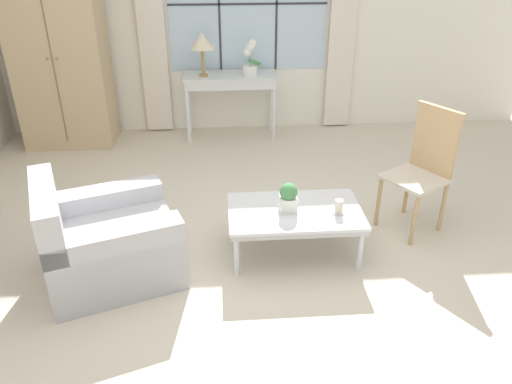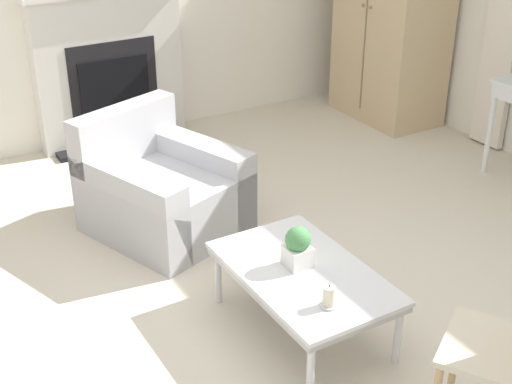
% 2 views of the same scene
% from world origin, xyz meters
% --- Properties ---
extents(ground_plane, '(14.00, 14.00, 0.00)m').
position_xyz_m(ground_plane, '(0.00, 0.00, 0.00)').
color(ground_plane, beige).
extents(wall_back_windowed, '(7.20, 0.14, 2.80)m').
position_xyz_m(wall_back_windowed, '(0.00, 3.02, 1.39)').
color(wall_back_windowed, white).
rests_on(wall_back_windowed, ground_plane).
extents(armoire, '(1.09, 0.66, 2.22)m').
position_xyz_m(armoire, '(-2.16, 2.65, 1.12)').
color(armoire, tan).
rests_on(armoire, ground_plane).
extents(console_table, '(1.11, 0.46, 0.78)m').
position_xyz_m(console_table, '(-0.24, 2.71, 0.68)').
color(console_table, silver).
rests_on(console_table, ground_plane).
extents(table_lamp, '(0.29, 0.29, 0.50)m').
position_xyz_m(table_lamp, '(-0.55, 2.66, 1.17)').
color(table_lamp, '#9E7F47').
rests_on(table_lamp, console_table).
extents(potted_orchid, '(0.22, 0.17, 0.41)m').
position_xyz_m(potted_orchid, '(-0.00, 2.68, 0.95)').
color(potted_orchid, white).
rests_on(potted_orchid, console_table).
extents(armchair_upholstered, '(1.15, 1.09, 0.81)m').
position_xyz_m(armchair_upholstered, '(-1.24, -0.08, 0.27)').
color(armchair_upholstered, '#B2B2B7').
rests_on(armchair_upholstered, ground_plane).
extents(side_chair_wooden, '(0.61, 0.61, 1.07)m').
position_xyz_m(side_chair_wooden, '(1.32, 0.45, 0.60)').
color(side_chair_wooden, beige).
rests_on(side_chair_wooden, ground_plane).
extents(coffee_table, '(1.04, 0.64, 0.39)m').
position_xyz_m(coffee_table, '(0.19, 0.11, 0.35)').
color(coffee_table, silver).
rests_on(coffee_table, ground_plane).
extents(potted_plant_small, '(0.14, 0.14, 0.23)m').
position_xyz_m(potted_plant_small, '(0.13, 0.11, 0.51)').
color(potted_plant_small, white).
rests_on(potted_plant_small, coffee_table).
extents(pillar_candle, '(0.09, 0.09, 0.13)m').
position_xyz_m(pillar_candle, '(0.51, 0.04, 0.44)').
color(pillar_candle, silver).
rests_on(pillar_candle, coffee_table).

